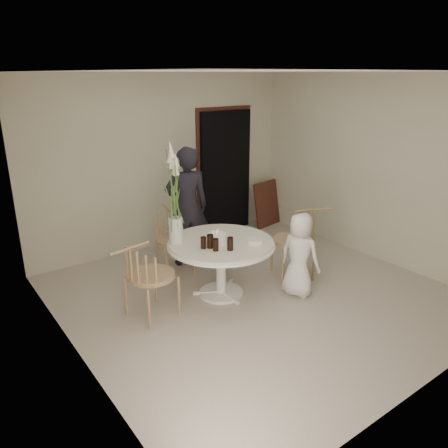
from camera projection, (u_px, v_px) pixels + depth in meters
ground at (255, 294)px, 5.61m from camera, size 4.50×4.50×0.00m
room_shell at (258, 170)px, 5.08m from camera, size 4.50×4.50×4.50m
doorway at (225, 173)px, 7.58m from camera, size 1.00×0.10×2.10m
door_trim at (224, 169)px, 7.59m from camera, size 1.12×0.03×2.22m
table at (221, 250)px, 5.40m from camera, size 1.33×1.33×0.73m
picture_frame at (267, 204)px, 8.04m from camera, size 0.64×0.29×0.81m
chair_far at (171, 231)px, 6.16m from camera, size 0.55×0.58×0.89m
chair_right at (303, 233)px, 5.94m from camera, size 0.69×0.67×0.96m
chair_left at (141, 271)px, 4.84m from camera, size 0.62×0.58×0.94m
girl at (187, 207)px, 6.25m from camera, size 0.72×0.58×1.74m
boy at (300, 255)px, 5.43m from camera, size 0.47×0.60×1.08m
birthday_cake at (217, 238)px, 5.30m from camera, size 0.23×0.23×0.16m
cola_tumbler_a at (216, 245)px, 5.05m from camera, size 0.07×0.07×0.15m
cola_tumbler_b at (230, 244)px, 5.07m from camera, size 0.09×0.09×0.16m
cola_tumbler_c at (203, 243)px, 5.12m from camera, size 0.08×0.08×0.14m
cola_tumbler_d at (210, 241)px, 5.13m from camera, size 0.10×0.10×0.17m
plate_stack at (255, 241)px, 5.29m from camera, size 0.27×0.27×0.05m
flower_vase at (174, 199)px, 5.15m from camera, size 0.17×0.17×1.24m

